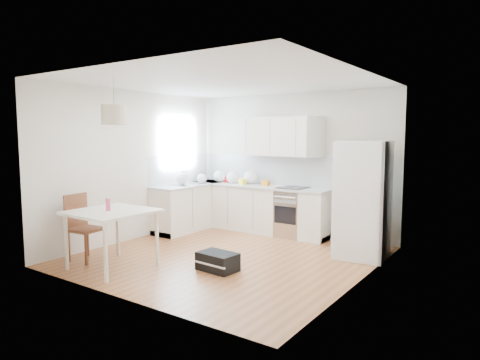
{
  "coord_description": "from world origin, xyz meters",
  "views": [
    {
      "loc": [
        3.9,
        -5.28,
        1.9
      ],
      "look_at": [
        -0.04,
        0.4,
        1.17
      ],
      "focal_mm": 32.0,
      "sensor_mm": 36.0,
      "label": 1
    }
  ],
  "objects_px": {
    "dining_chair": "(86,228)",
    "gym_bag": "(218,262)",
    "dining_table": "(112,217)",
    "refrigerator": "(364,199)"
  },
  "relations": [
    {
      "from": "refrigerator",
      "to": "dining_table",
      "type": "height_order",
      "value": "refrigerator"
    },
    {
      "from": "dining_chair",
      "to": "dining_table",
      "type": "bearing_deg",
      "value": -7.7
    },
    {
      "from": "dining_chair",
      "to": "gym_bag",
      "type": "height_order",
      "value": "dining_chair"
    },
    {
      "from": "dining_chair",
      "to": "gym_bag",
      "type": "xyz_separation_m",
      "value": [
        1.94,
        0.74,
        -0.38
      ]
    },
    {
      "from": "refrigerator",
      "to": "dining_table",
      "type": "relative_size",
      "value": 1.68
    },
    {
      "from": "dining_table",
      "to": "dining_chair",
      "type": "relative_size",
      "value": 1.07
    },
    {
      "from": "dining_chair",
      "to": "gym_bag",
      "type": "relative_size",
      "value": 1.84
    },
    {
      "from": "dining_table",
      "to": "dining_chair",
      "type": "bearing_deg",
      "value": 179.76
    },
    {
      "from": "refrigerator",
      "to": "gym_bag",
      "type": "bearing_deg",
      "value": -134.23
    },
    {
      "from": "refrigerator",
      "to": "dining_chair",
      "type": "distance_m",
      "value": 4.3
    }
  ]
}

